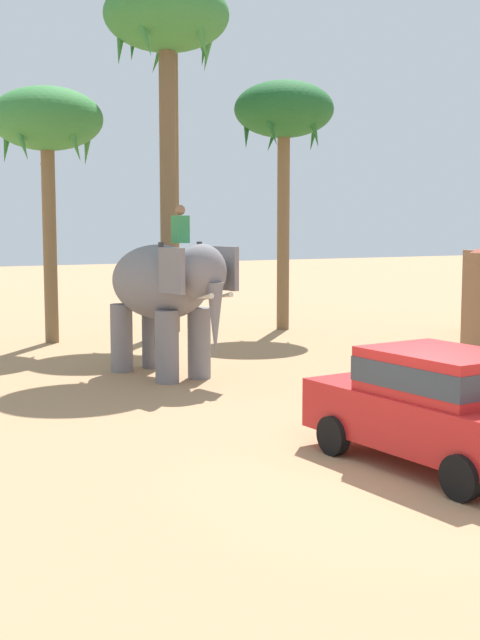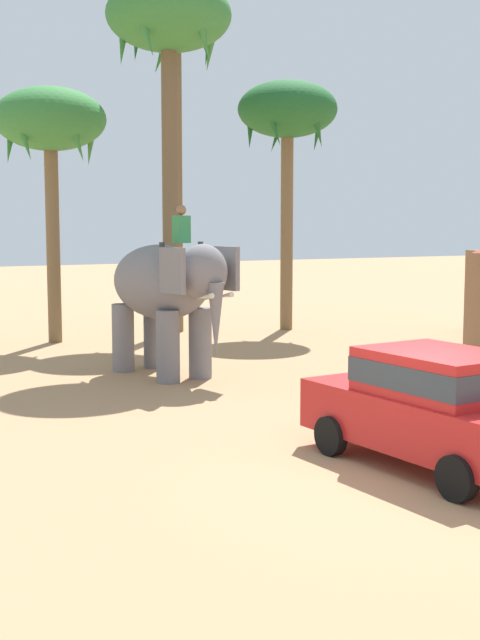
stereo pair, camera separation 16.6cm
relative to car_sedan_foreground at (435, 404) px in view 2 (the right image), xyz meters
The scene contains 7 objects.
ground_plane 1.06m from the car_sedan_foreground, 162.10° to the right, with size 120.00×120.00×0.00m, color tan.
car_sedan_foreground is the anchor object (origin of this frame).
elephant_with_mahout 8.64m from the car_sedan_foreground, 93.29° to the left, with size 2.23×4.00×3.88m.
palm_tree_behind_elephant 18.14m from the car_sedan_foreground, 79.45° to the left, with size 3.20×3.20×10.65m.
palm_tree_near_hut 16.18m from the car_sedan_foreground, 94.52° to the left, with size 3.20×3.20×7.34m.
palm_tree_left_of_road 13.60m from the car_sedan_foreground, 85.81° to the left, with size 3.20×3.20×9.64m.
palm_tree_leaning_seaward 17.05m from the car_sedan_foreground, 66.51° to the left, with size 3.20×3.20×8.02m.
Camera 2 is at (-7.56, -9.02, 3.50)m, focal length 47.74 mm.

